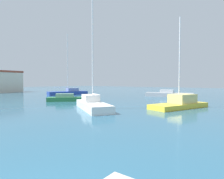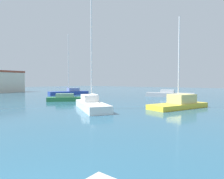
{
  "view_description": "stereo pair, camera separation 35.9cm",
  "coord_description": "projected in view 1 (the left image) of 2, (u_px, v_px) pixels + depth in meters",
  "views": [
    {
      "loc": [
        -0.7,
        -3.18,
        2.77
      ],
      "look_at": [
        21.88,
        14.24,
        1.63
      ],
      "focal_mm": 30.17,
      "sensor_mm": 36.0,
      "label": 1
    },
    {
      "loc": [
        -0.48,
        -3.46,
        2.77
      ],
      "look_at": [
        21.88,
        14.24,
        1.63
      ],
      "focal_mm": 30.17,
      "sensor_mm": 36.0,
      "label": 2
    }
  ],
  "objects": [
    {
      "name": "water",
      "position": [
        50.0,
        102.0,
        26.68
      ],
      "size": [
        160.0,
        160.0,
        0.0
      ],
      "primitive_type": "plane",
      "color": "#285670",
      "rests_on": "ground"
    },
    {
      "name": "sailboat_blue_far_right",
      "position": [
        68.0,
        92.0,
        41.47
      ],
      "size": [
        8.82,
        5.46,
        13.27
      ],
      "color": "#233D93",
      "rests_on": "water"
    },
    {
      "name": "motorboat_grey_near_pier",
      "position": [
        169.0,
        94.0,
        35.45
      ],
      "size": [
        4.86,
        8.96,
        1.31
      ],
      "color": "gray",
      "rests_on": "water"
    },
    {
      "name": "motorboat_green_center_channel",
      "position": [
        69.0,
        98.0,
        27.18
      ],
      "size": [
        5.67,
        5.43,
        1.11
      ],
      "color": "#28703D",
      "rests_on": "water"
    },
    {
      "name": "sailboat_yellow_outer_mooring",
      "position": [
        180.0,
        103.0,
        20.03
      ],
      "size": [
        7.4,
        4.53,
        9.57
      ],
      "color": "gold",
      "rests_on": "water"
    },
    {
      "name": "sailboat_white_inner_mooring",
      "position": [
        92.0,
        104.0,
        19.12
      ],
      "size": [
        5.65,
        7.31,
        12.1
      ],
      "color": "white",
      "rests_on": "water"
    }
  ]
}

